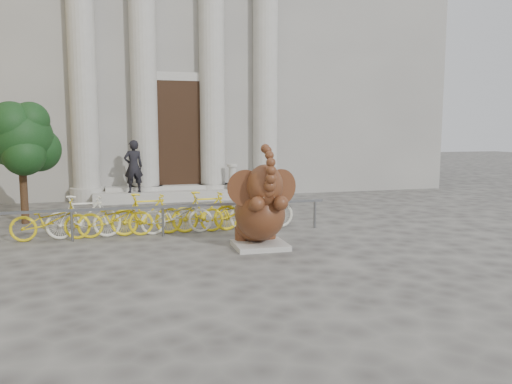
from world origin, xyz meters
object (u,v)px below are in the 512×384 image
object	(u,v)px
pedestrian	(133,166)
tree	(22,139)
elephant_statue	(261,211)
bike_rack	(161,213)

from	to	relation	value
pedestrian	tree	bearing A→B (deg)	32.49
elephant_statue	tree	bearing A→B (deg)	141.15
elephant_statue	pedestrian	size ratio (longest dim) A/B	1.23
pedestrian	bike_rack	bearing A→B (deg)	80.81
elephant_statue	pedestrian	bearing A→B (deg)	108.42
tree	pedestrian	bearing A→B (deg)	46.39
elephant_statue	bike_rack	world-z (taller)	elephant_statue
bike_rack	tree	bearing A→B (deg)	144.73
elephant_statue	pedestrian	xyz separation A→B (m)	(-2.33, 7.39, 0.45)
bike_rack	tree	world-z (taller)	tree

